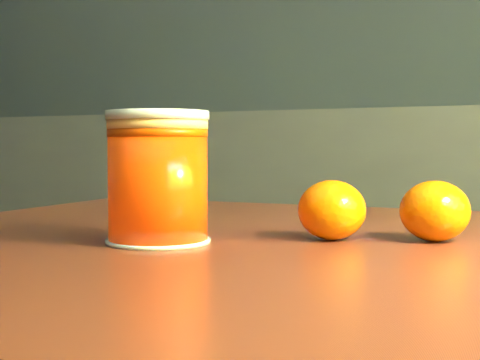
% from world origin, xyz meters
% --- Properties ---
extents(kitchen_counter, '(3.15, 0.60, 0.90)m').
position_xyz_m(kitchen_counter, '(0.00, 1.45, 0.45)').
color(kitchen_counter, '#4E4E53').
rests_on(kitchen_counter, ground).
extents(juice_glass, '(0.09, 0.09, 0.11)m').
position_xyz_m(juice_glass, '(0.64, 0.17, 0.79)').
color(juice_glass, '#FE3A05').
rests_on(juice_glass, table).
extents(orange_front, '(0.07, 0.07, 0.05)m').
position_xyz_m(orange_front, '(0.76, 0.25, 0.76)').
color(orange_front, orange).
rests_on(orange_front, table).
extents(orange_back, '(0.08, 0.08, 0.05)m').
position_xyz_m(orange_back, '(0.84, 0.28, 0.76)').
color(orange_back, orange).
rests_on(orange_back, table).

